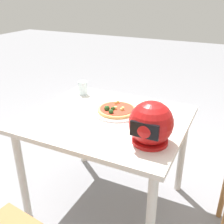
{
  "coord_description": "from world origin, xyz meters",
  "views": [
    {
      "loc": [
        -0.7,
        1.36,
        1.45
      ],
      "look_at": [
        -0.01,
        -0.04,
        0.72
      ],
      "focal_mm": 42.7,
      "sensor_mm": 36.0,
      "label": 1
    }
  ],
  "objects": [
    {
      "name": "pizza",
      "position": [
        -0.03,
        -0.08,
        0.73
      ],
      "size": [
        0.25,
        0.25,
        0.05
      ],
      "color": "tan",
      "rests_on": "pizza_plate"
    },
    {
      "name": "pizza_plate",
      "position": [
        -0.03,
        -0.08,
        0.71
      ],
      "size": [
        0.31,
        0.31,
        0.01
      ],
      "primitive_type": "cylinder",
      "color": "white",
      "rests_on": "dining_table"
    },
    {
      "name": "dining_table",
      "position": [
        0.0,
        0.0,
        0.61
      ],
      "size": [
        0.99,
        0.86,
        0.7
      ],
      "color": "beige",
      "rests_on": "ground"
    },
    {
      "name": "ground_plane",
      "position": [
        0.0,
        0.0,
        0.0
      ],
      "size": [
        14.0,
        14.0,
        0.0
      ],
      "primitive_type": "plane",
      "color": "gray"
    },
    {
      "name": "motorcycle_helmet",
      "position": [
        -0.35,
        0.18,
        0.81
      ],
      "size": [
        0.23,
        0.23,
        0.23
      ],
      "color": "#B21414",
      "rests_on": "dining_table"
    },
    {
      "name": "drinking_glass",
      "position": [
        0.35,
        -0.27,
        0.75
      ],
      "size": [
        0.07,
        0.07,
        0.1
      ],
      "primitive_type": "cylinder",
      "color": "silver",
      "rests_on": "dining_table"
    }
  ]
}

